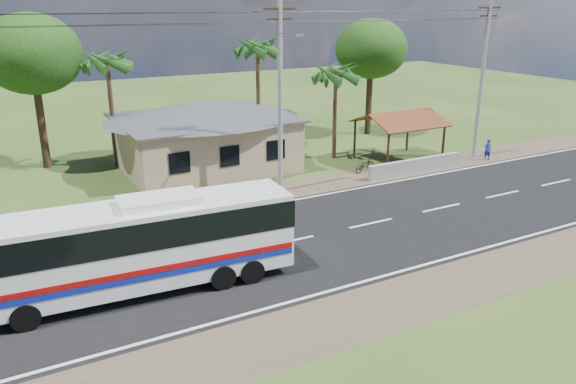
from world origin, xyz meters
name	(u,v)px	position (x,y,z in m)	size (l,w,h in m)	color
ground	(289,242)	(0.00, 0.00, 0.00)	(120.00, 120.00, 0.00)	#284518
road	(289,242)	(0.00, 0.00, 0.01)	(120.00, 16.00, 0.03)	black
house	(204,127)	(1.00, 13.00, 2.64)	(12.40, 10.00, 5.00)	tan
waiting_shed	(400,120)	(13.00, 8.50, 2.73)	(5.20, 4.48, 3.35)	#3A2815
concrete_barrier	(415,166)	(12.00, 5.60, 0.45)	(7.00, 0.30, 0.90)	#9E9E99
utility_poles	(275,89)	(2.67, 6.49, 5.77)	(32.80, 2.22, 11.00)	#9E9E99
palm_near	(336,73)	(9.50, 11.00, 5.71)	(2.80, 2.80, 6.70)	#47301E
palm_mid	(257,48)	(6.00, 15.50, 7.16)	(2.80, 2.80, 8.20)	#47301E
palm_far	(107,62)	(-4.00, 16.00, 6.68)	(2.80, 2.80, 7.70)	#47301E
tree_behind_house	(32,54)	(-8.00, 18.00, 7.12)	(6.00, 6.00, 9.61)	#47301E
tree_behind_shed	(371,49)	(16.00, 16.00, 6.68)	(5.60, 5.60, 9.02)	#47301E
coach_bus	(135,240)	(-7.00, -1.33, 2.04)	(11.66, 3.23, 3.58)	white
motorcycle	(365,165)	(9.37, 7.28, 0.45)	(0.59, 1.70, 0.89)	black
person	(487,149)	(18.30, 5.62, 0.73)	(0.53, 0.35, 1.46)	#1B2B99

